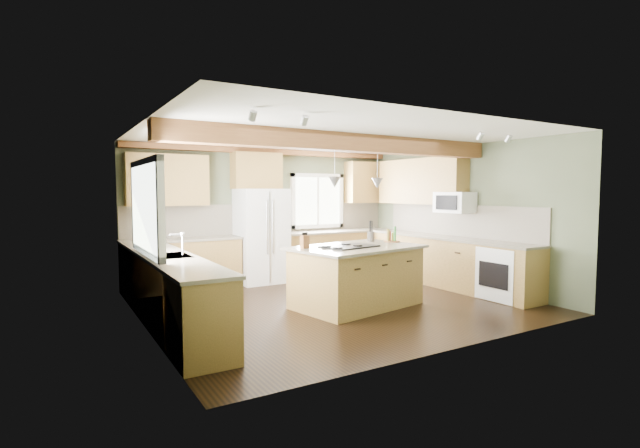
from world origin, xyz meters
TOP-DOWN VIEW (x-y plane):
  - floor at (0.00, 0.00)m, footprint 5.60×5.60m
  - ceiling at (0.00, 0.00)m, footprint 5.60×5.60m
  - wall_back at (0.00, 2.50)m, footprint 5.60×0.00m
  - wall_left at (-2.80, 0.00)m, footprint 0.00×5.00m
  - wall_right at (2.80, 0.00)m, footprint 0.00×5.00m
  - ceiling_beam at (0.00, -0.34)m, footprint 5.55×0.26m
  - soffit_trim at (0.00, 2.40)m, footprint 5.55×0.20m
  - backsplash_back at (0.00, 2.48)m, footprint 5.58×0.03m
  - backsplash_right at (2.78, 0.05)m, footprint 0.03×3.70m
  - base_cab_back_left at (-1.79, 2.20)m, footprint 2.02×0.60m
  - counter_back_left at (-1.79, 2.20)m, footprint 2.06×0.64m
  - base_cab_back_right at (1.49, 2.20)m, footprint 2.62×0.60m
  - counter_back_right at (1.49, 2.20)m, footprint 2.66×0.64m
  - base_cab_left at (-2.50, 0.05)m, footprint 0.60×3.70m
  - counter_left at (-2.50, 0.05)m, footprint 0.64×3.74m
  - base_cab_right at (2.50, 0.05)m, footprint 0.60×3.70m
  - counter_right at (2.50, 0.05)m, footprint 0.64×3.74m
  - upper_cab_back_left at (-1.99, 2.33)m, footprint 1.40×0.35m
  - upper_cab_over_fridge at (-0.30, 2.33)m, footprint 0.96×0.35m
  - upper_cab_right at (2.62, 0.90)m, footprint 0.35×2.20m
  - upper_cab_back_corner at (2.30, 2.33)m, footprint 0.90×0.35m
  - window_left at (-2.78, 0.05)m, footprint 0.04×1.60m
  - window_back at (1.15, 2.48)m, footprint 1.10×0.04m
  - sink at (-2.50, 0.05)m, footprint 0.50×0.65m
  - faucet at (-2.32, 0.05)m, footprint 0.02×0.02m
  - dishwasher at (-2.49, -1.25)m, footprint 0.60×0.60m
  - oven at (2.49, -1.25)m, footprint 0.60×0.72m
  - microwave at (2.58, -0.05)m, footprint 0.40×0.70m
  - pendant_left at (-0.26, -0.42)m, footprint 0.18×0.18m
  - pendant_right at (0.64, -0.26)m, footprint 0.18×0.18m
  - refrigerator at (-0.30, 2.12)m, footprint 0.90×0.74m
  - island at (0.19, -0.34)m, footprint 2.00×1.43m
  - island_top at (0.19, -0.34)m, footprint 2.15×1.57m
  - cooktop at (0.04, -0.37)m, footprint 0.88×0.66m
  - knife_block at (-0.61, -0.17)m, footprint 0.12×0.10m
  - utensil_crock at (0.80, 0.11)m, footprint 0.12×0.12m
  - bottle_tray at (1.05, -0.14)m, footprint 0.32×0.32m

SIDE VIEW (x-z plane):
  - floor at x=0.00m, z-range 0.00..0.00m
  - dishwasher at x=-2.49m, z-range 0.01..0.85m
  - oven at x=2.49m, z-range 0.01..0.85m
  - base_cab_back_left at x=-1.79m, z-range 0.00..0.88m
  - base_cab_back_right at x=1.49m, z-range 0.00..0.88m
  - base_cab_left at x=-2.50m, z-range 0.00..0.88m
  - base_cab_right at x=2.50m, z-range 0.00..0.88m
  - island at x=0.19m, z-range 0.00..0.88m
  - counter_back_left at x=-1.79m, z-range 0.88..0.92m
  - counter_back_right at x=1.49m, z-range 0.88..0.92m
  - counter_left at x=-2.50m, z-range 0.88..0.92m
  - counter_right at x=2.50m, z-range 0.88..0.92m
  - refrigerator at x=-0.30m, z-range 0.00..1.80m
  - island_top at x=0.19m, z-range 0.88..0.92m
  - sink at x=-2.50m, z-range 0.89..0.92m
  - cooktop at x=0.04m, z-range 0.92..0.94m
  - utensil_crock at x=0.80m, z-range 0.92..1.08m
  - knife_block at x=-0.61m, z-range 0.92..1.11m
  - bottle_tray at x=1.05m, z-range 0.92..1.16m
  - faucet at x=-2.32m, z-range 0.91..1.19m
  - backsplash_back at x=0.00m, z-range 0.92..1.50m
  - backsplash_right at x=2.78m, z-range 0.92..1.50m
  - wall_back at x=0.00m, z-range -1.50..4.10m
  - wall_left at x=-2.80m, z-range -1.20..3.80m
  - wall_right at x=2.80m, z-range -1.20..3.80m
  - window_back at x=1.15m, z-range 1.05..2.05m
  - window_left at x=-2.78m, z-range 1.02..2.08m
  - microwave at x=2.58m, z-range 1.36..1.74m
  - pendant_left at x=-0.26m, z-range 1.80..1.96m
  - pendant_right at x=0.64m, z-range 1.80..1.96m
  - upper_cab_back_left at x=-1.99m, z-range 1.50..2.40m
  - upper_cab_right at x=2.62m, z-range 1.50..2.40m
  - upper_cab_back_corner at x=2.30m, z-range 1.50..2.40m
  - upper_cab_over_fridge at x=-0.30m, z-range 1.80..2.50m
  - ceiling_beam at x=0.00m, z-range 2.34..2.60m
  - soffit_trim at x=0.00m, z-range 2.49..2.59m
  - ceiling at x=0.00m, z-range 2.60..2.60m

